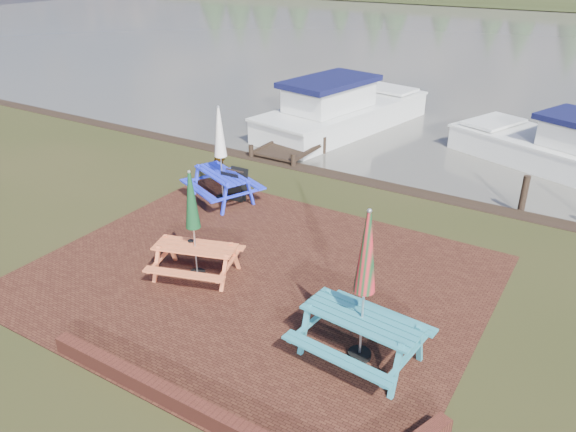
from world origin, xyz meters
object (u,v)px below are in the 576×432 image
(boat_near, at_px, (572,154))
(person, at_px, (220,155))
(chalkboard, at_px, (235,185))
(boat_jetty, at_px, (341,113))
(jetty, at_px, (334,125))
(picnic_table_red, at_px, (195,241))
(picnic_table_blue, at_px, (222,169))
(picnic_table_teal, at_px, (363,310))

(boat_near, xyz_separation_m, person, (-8.42, -6.87, 0.45))
(chalkboard, xyz_separation_m, person, (-1.09, 0.78, 0.39))
(boat_jetty, bearing_deg, chalkboard, -73.13)
(jetty, distance_m, boat_jetty, 0.62)
(chalkboard, relative_size, boat_near, 0.11)
(picnic_table_red, xyz_separation_m, jetty, (-2.42, 10.84, -0.70))
(picnic_table_blue, distance_m, chalkboard, 0.57)
(boat_jetty, height_order, boat_near, boat_jetty)
(picnic_table_blue, bearing_deg, boat_jetty, 117.03)
(boat_near, bearing_deg, chalkboard, 157.64)
(boat_jetty, xyz_separation_m, person, (-0.30, -7.05, 0.37))
(picnic_table_teal, relative_size, person, 1.61)
(jetty, bearing_deg, picnic_table_blue, -86.08)
(chalkboard, bearing_deg, person, 142.75)
(boat_jetty, bearing_deg, picnic_table_red, -67.03)
(person, bearing_deg, picnic_table_teal, 148.88)
(picnic_table_teal, bearing_deg, boat_near, 87.05)
(jetty, height_order, boat_near, boat_near)
(picnic_table_blue, relative_size, boat_near, 0.33)
(picnic_table_teal, height_order, person, picnic_table_teal)
(picnic_table_blue, relative_size, jetty, 0.28)
(jetty, xyz_separation_m, boat_near, (8.15, 0.31, 0.28))
(picnic_table_teal, xyz_separation_m, person, (-6.67, 4.86, -0.11))
(person, bearing_deg, chalkboard, 149.64)
(picnic_table_red, distance_m, chalkboard, 3.87)
(picnic_table_red, bearing_deg, picnic_table_teal, -25.92)
(picnic_table_blue, bearing_deg, picnic_table_teal, -10.17)
(jetty, xyz_separation_m, boat_jetty, (0.04, 0.50, 0.36))
(picnic_table_red, height_order, boat_near, picnic_table_red)
(boat_jetty, xyz_separation_m, boat_near, (8.11, -0.19, -0.08))
(picnic_table_blue, distance_m, boat_jetty, 8.00)
(picnic_table_red, height_order, jetty, picnic_table_red)
(jetty, bearing_deg, picnic_table_red, -77.40)
(boat_near, bearing_deg, person, 150.61)
(picnic_table_red, relative_size, person, 1.37)
(picnic_table_red, xyz_separation_m, picnic_table_blue, (-1.91, 3.36, 0.08))
(boat_jetty, bearing_deg, picnic_table_teal, -50.81)
(picnic_table_teal, height_order, picnic_table_blue, picnic_table_teal)
(chalkboard, height_order, boat_jetty, boat_jetty)
(picnic_table_teal, height_order, jetty, picnic_table_teal)
(boat_near, bearing_deg, boat_jetty, 110.09)
(boat_jetty, distance_m, boat_near, 8.12)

